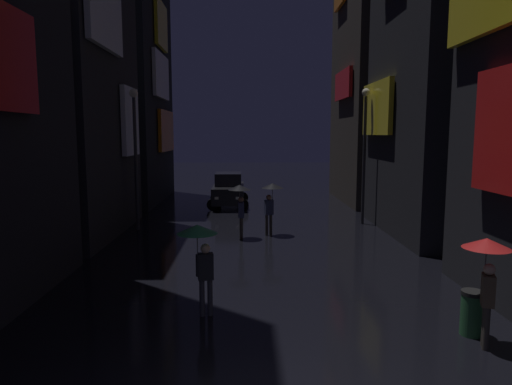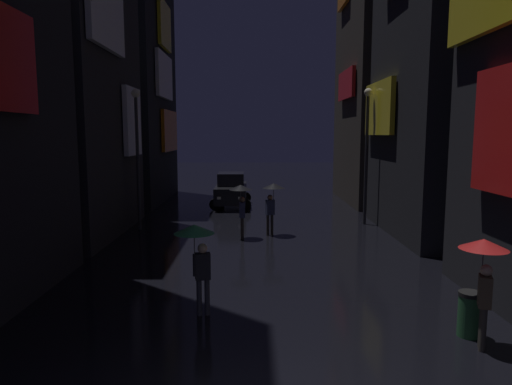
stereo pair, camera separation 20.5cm
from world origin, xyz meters
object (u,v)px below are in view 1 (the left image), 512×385
pedestrian_midstreet_left_green (200,244)px  car_distant (229,190)px  pedestrian_foreground_right_black (240,196)px  pedestrian_near_crossing_red (487,262)px  pedestrian_foreground_left_black (271,194)px  trash_bin (472,313)px  streetlamp_left_far (135,144)px  streetlamp_right_far (365,141)px

pedestrian_midstreet_left_green → car_distant: pedestrian_midstreet_left_green is taller
pedestrian_foreground_right_black → pedestrian_midstreet_left_green: bearing=-95.7°
pedestrian_near_crossing_red → pedestrian_foreground_left_black: bearing=110.0°
pedestrian_near_crossing_red → pedestrian_midstreet_left_green: 5.84m
car_distant → pedestrian_foreground_right_black: bearing=-84.5°
pedestrian_foreground_left_black → trash_bin: (3.61, -9.44, -1.20)m
pedestrian_near_crossing_red → trash_bin: pedestrian_near_crossing_red is taller
pedestrian_midstreet_left_green → pedestrian_foreground_left_black: bearing=76.4°
streetlamp_left_far → streetlamp_right_far: (10.00, 1.08, 0.08)m
car_distant → pedestrian_midstreet_left_green: bearing=-90.0°
car_distant → streetlamp_right_far: size_ratio=0.68×
pedestrian_foreground_left_black → trash_bin: pedestrian_foreground_left_black is taller
car_distant → trash_bin: (5.64, -16.82, -0.46)m
streetlamp_left_far → streetlamp_right_far: streetlamp_right_far is taller
pedestrian_foreground_left_black → streetlamp_left_far: 6.14m
pedestrian_foreground_right_black → car_distant: (-0.77, 7.94, -0.74)m
pedestrian_foreground_right_black → pedestrian_foreground_left_black: bearing=23.8°
trash_bin → pedestrian_midstreet_left_green: bearing=169.4°
pedestrian_near_crossing_red → streetlamp_right_far: streetlamp_right_far is taller
pedestrian_near_crossing_red → pedestrian_foreground_right_black: same height
pedestrian_near_crossing_red → car_distant: (-5.63, 17.27, -0.74)m
car_distant → pedestrian_near_crossing_red: bearing=-71.9°
pedestrian_midstreet_left_green → trash_bin: bearing=-10.6°
car_distant → trash_bin: 17.75m
pedestrian_foreground_left_black → streetlamp_left_far: (-5.69, 1.12, 2.02)m
pedestrian_midstreet_left_green → trash_bin: size_ratio=2.28×
pedestrian_foreground_left_black → car_distant: bearing=105.3°
car_distant → streetlamp_left_far: size_ratio=0.70×
car_distant → trash_bin: bearing=-71.5°
pedestrian_near_crossing_red → streetlamp_left_far: 14.55m
pedestrian_near_crossing_red → streetlamp_right_far: (0.70, 12.09, 2.10)m
trash_bin → pedestrian_foreground_right_black: bearing=118.7°
car_distant → streetlamp_left_far: (-3.66, -6.26, 2.76)m
pedestrian_midstreet_left_green → streetlamp_left_far: (-3.66, 9.51, 2.02)m
trash_bin → pedestrian_foreground_left_black: bearing=110.9°
pedestrian_midstreet_left_green → pedestrian_foreground_right_black: (0.78, 7.83, 0.00)m
pedestrian_foreground_right_black → streetlamp_right_far: (5.57, 2.76, 2.10)m
car_distant → trash_bin: size_ratio=4.47×
pedestrian_near_crossing_red → streetlamp_left_far: bearing=130.2°
car_distant → streetlamp_left_far: 7.76m
pedestrian_midstreet_left_green → pedestrian_foreground_right_black: same height
pedestrian_foreground_left_black → streetlamp_right_far: (4.31, 2.20, 2.10)m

